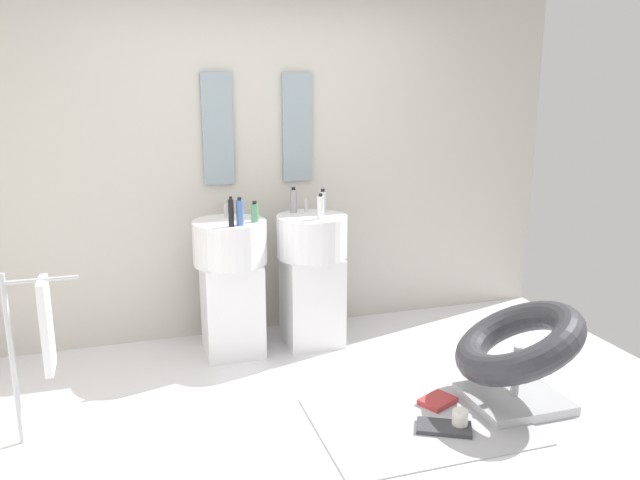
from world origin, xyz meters
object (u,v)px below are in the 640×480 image
pedestal_sink_left (231,280)px  coffee_mug (460,419)px  pedestal_sink_right (312,273)px  magazine_red (438,401)px  soap_bottle_white (321,207)px  towel_rack (41,330)px  lounge_chair (518,350)px  magazine_charcoal (444,428)px  soap_bottle_black (231,213)px  soap_bottle_grey (293,201)px  soap_bottle_green (255,212)px  soap_bottle_clear (323,201)px  soap_bottle_blue (240,212)px

pedestal_sink_left → coffee_mug: 1.82m
pedestal_sink_right → magazine_red: (0.44, -1.14, -0.51)m
soap_bottle_white → towel_rack: bearing=-157.7°
pedestal_sink_right → towel_rack: pedestal_sink_right is taller
lounge_chair → magazine_red: 0.57m
magazine_charcoal → soap_bottle_black: soap_bottle_black is taller
magazine_charcoal → soap_bottle_grey: (-0.43, 1.57, 1.03)m
pedestal_sink_right → soap_bottle_grey: soap_bottle_grey is taller
soap_bottle_black → coffee_mug: bearing=-50.8°
pedestal_sink_left → coffee_mug: (1.01, -1.44, -0.47)m
soap_bottle_black → soap_bottle_grey: (0.51, 0.33, -0.01)m
soap_bottle_black → soap_bottle_white: size_ratio=1.11×
soap_bottle_white → pedestal_sink_right: bearing=102.6°
magazine_charcoal → soap_bottle_green: bearing=147.5°
lounge_chair → soap_bottle_clear: size_ratio=6.05×
towel_rack → soap_bottle_grey: bearing=31.3°
pedestal_sink_right → magazine_red: size_ratio=5.16×
magazine_charcoal → coffee_mug: 0.10m
magazine_charcoal → soap_bottle_white: bearing=131.2°
magazine_charcoal → soap_bottle_black: bearing=154.9°
pedestal_sink_left → soap_bottle_grey: soap_bottle_grey is taller
soap_bottle_clear → soap_bottle_black: size_ratio=0.84×
towel_rack → magazine_charcoal: towel_rack is taller
coffee_mug → magazine_red: bearing=86.5°
magazine_charcoal → soap_bottle_clear: size_ratio=1.80×
magazine_charcoal → soap_bottle_blue: (-0.88, 1.26, 1.03)m
towel_rack → magazine_charcoal: bearing=-15.7°
towel_rack → pedestal_sink_right: bearing=26.0°
soap_bottle_clear → soap_bottle_grey: 0.22m
magazine_red → soap_bottle_blue: soap_bottle_blue is taller
soap_bottle_white → soap_bottle_grey: bearing=113.7°
pedestal_sink_right → soap_bottle_green: (-0.43, -0.08, 0.49)m
pedestal_sink_left → soap_bottle_black: bearing=-94.4°
pedestal_sink_left → pedestal_sink_right: size_ratio=1.00×
lounge_chair → soap_bottle_black: 1.98m
magazine_charcoal → soap_bottle_grey: soap_bottle_grey is taller
soap_bottle_black → soap_bottle_clear: bearing=22.9°
pedestal_sink_right → soap_bottle_white: bearing=-77.4°
soap_bottle_blue → pedestal_sink_right: bearing=16.4°
towel_rack → soap_bottle_grey: 1.96m
coffee_mug → soap_bottle_black: soap_bottle_black is taller
magazine_charcoal → soap_bottle_clear: soap_bottle_clear is taller
towel_rack → soap_bottle_white: size_ratio=5.32×
coffee_mug → soap_bottle_black: 1.91m
towel_rack → soap_bottle_green: soap_bottle_green is taller
pedestal_sink_right → towel_rack: size_ratio=1.12×
lounge_chair → soap_bottle_blue: (-1.43, 1.11, 0.70)m
magazine_charcoal → coffee_mug: coffee_mug is taller
soap_bottle_white → soap_bottle_blue: 0.57m
towel_rack → soap_bottle_black: soap_bottle_black is taller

